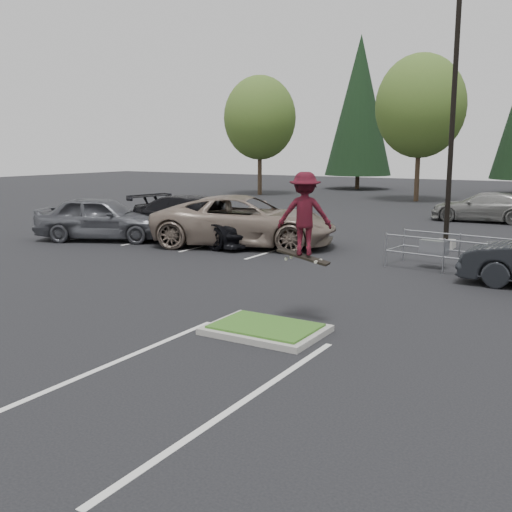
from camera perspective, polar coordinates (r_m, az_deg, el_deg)
The scene contains 13 objects.
ground at distance 11.78m, azimuth 0.93°, elevation -7.32°, with size 120.00×120.00×0.00m, color black.
grass_median at distance 11.76m, azimuth 0.93°, elevation -6.96°, with size 2.20×1.60×0.16m.
stall_lines at distance 17.58m, azimuth 7.01°, elevation -1.48°, with size 22.62×17.60×0.01m.
light_pole at distance 22.33m, azimuth 18.22°, elevation 12.34°, with size 0.70×0.60×10.12m.
decid_a at distance 46.29m, azimuth 0.38°, elevation 12.78°, with size 5.44×5.44×8.91m.
decid_b at distance 41.97m, azimuth 15.37°, elevation 13.31°, with size 5.89×5.89×9.64m.
conif_a at distance 53.57m, azimuth 9.83°, elevation 13.92°, with size 5.72×5.72×13.00m.
cart_corral at distance 18.53m, azimuth 16.97°, elevation 0.78°, with size 3.78×1.76×1.03m.
skateboarder at distance 12.04m, azimuth 4.59°, elevation 3.99°, with size 1.23×1.01×1.84m.
car_l_tan at distance 21.90m, azimuth -1.36°, elevation 3.36°, with size 3.07×6.66×1.85m, color gray.
car_l_black at distance 22.93m, azimuth -5.64°, elevation 3.51°, with size 2.46×6.05×1.76m, color black.
car_l_grey at distance 24.09m, azimuth -14.54°, elevation 3.52°, with size 2.04×5.06×1.72m, color #505258.
car_far_silver at distance 31.24m, azimuth 20.91°, elevation 4.38°, with size 2.01×4.93×1.43m, color gray.
Camera 1 is at (5.64, -9.71, 3.56)m, focal length 42.00 mm.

